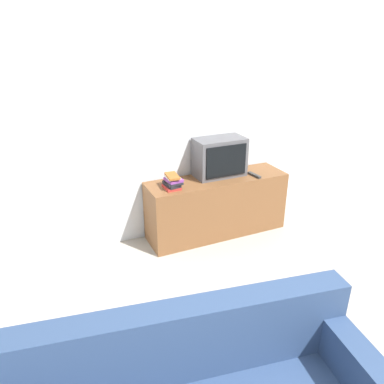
{
  "coord_description": "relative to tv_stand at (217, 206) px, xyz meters",
  "views": [
    {
      "loc": [
        -1.26,
        -0.5,
        2.11
      ],
      "look_at": [
        -0.03,
        2.24,
        0.8
      ],
      "focal_mm": 35.0,
      "sensor_mm": 36.0,
      "label": 1
    }
  ],
  "objects": [
    {
      "name": "television",
      "position": [
        0.06,
        0.07,
        0.53
      ],
      "size": [
        0.54,
        0.3,
        0.41
      ],
      "color": "#4C4C51",
      "rests_on": "tv_stand"
    },
    {
      "name": "remote_on_stand",
      "position": [
        0.39,
        -0.11,
        0.34
      ],
      "size": [
        0.06,
        0.19,
        0.02
      ],
      "rotation": [
        0.0,
        0.0,
        0.13
      ],
      "color": "#2D2D2D",
      "rests_on": "tv_stand"
    },
    {
      "name": "tv_stand",
      "position": [
        0.0,
        0.0,
        0.0
      ],
      "size": [
        1.54,
        0.44,
        0.65
      ],
      "color": "brown",
      "rests_on": "ground_plane"
    },
    {
      "name": "book_stack",
      "position": [
        -0.53,
        -0.05,
        0.4
      ],
      "size": [
        0.18,
        0.23,
        0.14
      ],
      "color": "#B72D28",
      "rests_on": "tv_stand"
    },
    {
      "name": "wall_back",
      "position": [
        -0.51,
        0.27,
        0.97
      ],
      "size": [
        9.0,
        0.06,
        2.6
      ],
      "color": "silver",
      "rests_on": "ground_plane"
    }
  ]
}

